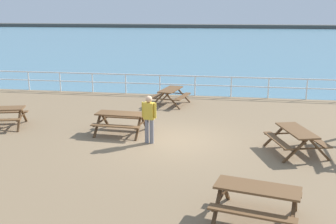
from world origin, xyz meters
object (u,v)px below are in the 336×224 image
(picnic_table_near_right, at_px, (171,93))
(picnic_table_mid_centre, at_px, (121,118))
(picnic_table_near_left, at_px, (296,136))
(picnic_table_far_left, at_px, (0,113))
(visitor, at_px, (149,116))
(picnic_table_far_right, at_px, (257,195))

(picnic_table_near_right, height_order, picnic_table_mid_centre, same)
(picnic_table_near_right, bearing_deg, picnic_table_near_left, -129.62)
(picnic_table_near_right, xyz_separation_m, picnic_table_far_left, (-5.93, -4.92, 0.00))
(picnic_table_far_left, bearing_deg, visitor, -24.76)
(picnic_table_near_left, bearing_deg, picnic_table_far_left, 67.18)
(picnic_table_far_right, bearing_deg, picnic_table_mid_centre, 141.57)
(picnic_table_near_left, height_order, picnic_table_far_right, same)
(picnic_table_near_left, xyz_separation_m, picnic_table_near_right, (-5.03, 6.04, 0.00))
(picnic_table_mid_centre, xyz_separation_m, visitor, (1.27, -0.93, 0.36))
(visitor, bearing_deg, picnic_table_mid_centre, -116.20)
(picnic_table_far_right, bearing_deg, visitor, 137.72)
(picnic_table_mid_centre, distance_m, picnic_table_far_right, 7.32)
(picnic_table_mid_centre, bearing_deg, picnic_table_near_left, -7.51)
(picnic_table_near_right, height_order, picnic_table_far_left, same)
(picnic_table_far_left, height_order, visitor, visitor)
(picnic_table_near_left, relative_size, picnic_table_mid_centre, 1.15)
(picnic_table_near_left, height_order, picnic_table_near_right, same)
(picnic_table_near_left, bearing_deg, picnic_table_far_right, 145.26)
(visitor, bearing_deg, picnic_table_near_left, 97.40)
(picnic_table_near_right, relative_size, visitor, 1.23)
(picnic_table_near_left, xyz_separation_m, picnic_table_far_left, (-10.96, 1.12, 0.00))
(picnic_table_far_left, xyz_separation_m, picnic_table_far_right, (9.52, -5.62, 0.00))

